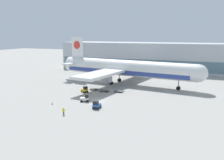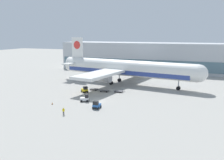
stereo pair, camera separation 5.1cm
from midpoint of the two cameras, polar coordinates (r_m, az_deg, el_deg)
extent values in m
plane|color=#9E9B93|center=(69.44, -3.39, -4.85)|extent=(400.00, 400.00, 0.00)
cube|color=#B2B7BC|center=(128.72, 8.35, 5.32)|extent=(90.00, 18.00, 14.00)
cube|color=slate|center=(120.27, 7.29, 3.48)|extent=(88.20, 0.20, 4.90)
cylinder|color=white|center=(91.55, 3.08, 2.78)|extent=(52.30, 13.06, 5.80)
cube|color=#2D428E|center=(91.74, 3.07, 1.98)|extent=(48.16, 12.36, 1.45)
sphere|color=white|center=(83.22, 19.25, 1.43)|extent=(5.68, 5.68, 5.68)
cone|color=white|center=(105.78, -9.61, 3.69)|extent=(7.09, 6.35, 5.51)
cube|color=white|center=(102.61, -7.92, 7.40)|extent=(5.21, 1.17, 8.00)
cylinder|color=red|center=(102.56, -7.93, 7.94)|extent=(3.25, 0.99, 3.20)
cube|color=white|center=(103.77, -8.28, 3.92)|extent=(5.39, 13.38, 0.50)
cube|color=white|center=(92.84, 1.64, 2.45)|extent=(14.67, 48.65, 0.90)
cylinder|color=#9EA0A5|center=(84.50, -1.61, 0.41)|extent=(4.55, 3.36, 2.80)
cylinder|color=#9EA0A5|center=(102.00, 4.33, 2.13)|extent=(4.55, 3.36, 2.80)
cylinder|color=#9EA0A5|center=(85.14, 14.99, -0.50)|extent=(0.36, 0.36, 4.00)
cylinder|color=black|center=(85.53, 14.93, -1.81)|extent=(1.41, 1.07, 1.30)
cylinder|color=#9EA0A5|center=(91.26, -0.19, 0.58)|extent=(0.36, 0.36, 4.00)
cylinder|color=black|center=(91.63, -0.18, -0.65)|extent=(1.41, 1.07, 1.30)
cylinder|color=#9EA0A5|center=(96.77, 1.72, 1.15)|extent=(0.36, 0.36, 4.00)
cylinder|color=black|center=(97.12, 1.71, -0.02)|extent=(1.41, 1.07, 1.30)
cube|color=yellow|center=(80.00, -6.27, -2.32)|extent=(2.68, 2.50, 0.80)
cube|color=black|center=(79.25, -6.08, -1.81)|extent=(1.46, 1.53, 0.90)
cube|color=black|center=(78.98, -5.89, -2.69)|extent=(0.88, 1.10, 0.24)
cylinder|color=black|center=(79.67, -5.56, -2.65)|extent=(0.62, 0.55, 0.60)
cylinder|color=black|center=(79.10, -6.48, -2.77)|extent=(0.62, 0.55, 0.60)
cylinder|color=black|center=(81.09, -6.06, -2.43)|extent=(0.62, 0.55, 0.60)
cylinder|color=black|center=(80.53, -6.96, -2.54)|extent=(0.62, 0.55, 0.60)
cube|color=#2D66B7|center=(62.82, -3.47, -5.85)|extent=(1.43, 2.32, 0.80)
cube|color=black|center=(62.02, -3.73, -5.25)|extent=(1.25, 0.92, 0.90)
cube|color=black|center=(61.83, -3.94, -6.39)|extent=(1.26, 0.18, 0.24)
cylinder|color=black|center=(61.95, -3.18, -6.47)|extent=(0.25, 0.60, 0.60)
cylinder|color=black|center=(62.52, -4.36, -6.32)|extent=(0.25, 0.60, 0.60)
cylinder|color=black|center=(63.36, -2.58, -6.07)|extent=(0.25, 0.60, 0.60)
cylinder|color=black|center=(63.91, -3.74, -5.94)|extent=(0.25, 0.60, 0.60)
cube|color=silver|center=(69.22, -6.29, -4.35)|extent=(2.67, 2.20, 0.80)
cube|color=black|center=(68.96, -5.77, -3.67)|extent=(1.32, 1.50, 0.90)
cube|color=black|center=(69.20, -5.27, -4.57)|extent=(0.65, 1.22, 0.24)
cylinder|color=black|center=(69.94, -5.58, -4.52)|extent=(0.65, 0.46, 0.60)
cylinder|color=black|center=(68.59, -5.66, -4.82)|extent=(0.65, 0.46, 0.60)
cylinder|color=black|center=(70.07, -6.90, -4.52)|extent=(0.65, 0.46, 0.60)
cylinder|color=black|center=(68.73, -7.00, -4.82)|extent=(0.65, 0.46, 0.60)
cube|color=#56565B|center=(82.88, -4.11, -2.03)|extent=(2.80, 1.51, 0.12)
cube|color=#56565B|center=(82.11, -2.95, -2.14)|extent=(0.90, 0.08, 0.08)
cylinder|color=black|center=(83.09, -3.31, -2.16)|extent=(0.36, 0.15, 0.36)
cylinder|color=black|center=(81.96, -3.68, -2.34)|extent=(0.36, 0.15, 0.36)
cylinder|color=black|center=(83.92, -4.52, -2.05)|extent=(0.36, 0.15, 0.36)
cylinder|color=black|center=(82.80, -4.91, -2.23)|extent=(0.36, 0.15, 0.36)
cube|color=#56565B|center=(80.27, -1.71, -2.42)|extent=(2.80, 1.51, 0.12)
cube|color=#56565B|center=(79.57, -0.49, -2.53)|extent=(0.90, 0.08, 0.08)
cylinder|color=black|center=(80.53, -0.89, -2.55)|extent=(0.36, 0.15, 0.36)
cylinder|color=black|center=(79.38, -1.25, -2.75)|extent=(0.36, 0.15, 0.36)
cylinder|color=black|center=(81.28, -2.17, -2.44)|extent=(0.36, 0.15, 0.36)
cylinder|color=black|center=(80.15, -2.54, -2.62)|extent=(0.36, 0.15, 0.36)
cube|color=#56565B|center=(79.55, 1.53, -2.54)|extent=(2.80, 1.51, 0.12)
cube|color=#56565B|center=(78.95, 2.79, -2.65)|extent=(0.90, 0.08, 0.08)
cylinder|color=black|center=(79.87, 2.35, -2.67)|extent=(0.36, 0.15, 0.36)
cylinder|color=black|center=(78.70, 2.04, -2.87)|extent=(0.36, 0.15, 0.36)
cylinder|color=black|center=(80.52, 1.03, -2.55)|extent=(0.36, 0.15, 0.36)
cylinder|color=black|center=(79.36, 0.71, -2.75)|extent=(0.36, 0.15, 0.36)
cylinder|color=black|center=(58.78, -10.89, -7.47)|extent=(0.14, 0.14, 0.83)
cylinder|color=black|center=(58.85, -11.07, -7.45)|extent=(0.14, 0.14, 0.83)
cube|color=yellow|center=(58.60, -11.01, -6.78)|extent=(0.40, 0.29, 0.63)
cylinder|color=yellow|center=(58.50, -10.79, -6.77)|extent=(0.09, 0.09, 0.56)
cylinder|color=yellow|center=(58.67, -11.23, -6.73)|extent=(0.09, 0.09, 0.56)
sphere|color=tan|center=(58.47, -11.02, -6.38)|extent=(0.23, 0.23, 0.23)
sphere|color=yellow|center=(58.45, -11.03, -6.32)|extent=(0.21, 0.21, 0.21)
cube|color=black|center=(68.07, -13.48, -5.43)|extent=(0.40, 0.40, 0.04)
cone|color=orange|center=(68.00, -13.49, -5.20)|extent=(0.32, 0.32, 0.53)
cylinder|color=white|center=(67.99, -13.49, -5.17)|extent=(0.19, 0.19, 0.07)
camera|label=1|loc=(0.03, -89.98, 0.00)|focal=40.00mm
camera|label=2|loc=(0.03, 90.02, 0.00)|focal=40.00mm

